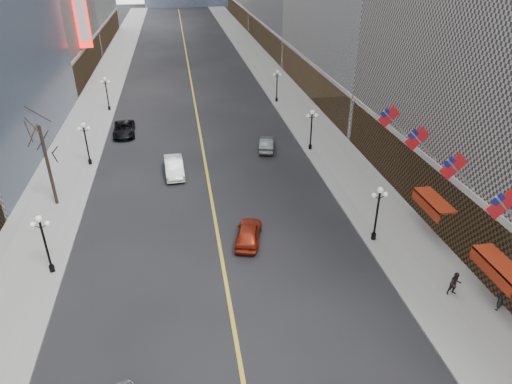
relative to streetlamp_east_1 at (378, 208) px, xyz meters
name	(u,v)px	position (x,y,z in m)	size (l,w,h in m)	color
sidewalk_east	(285,93)	(2.20, 40.00, -2.83)	(6.00, 230.00, 0.15)	gray
sidewalk_west	(97,103)	(-25.80, 40.00, -2.83)	(6.00, 230.00, 0.15)	gray
lane_line	(191,81)	(-11.80, 50.00, -2.89)	(0.25, 200.00, 0.02)	gold
streetlamp_east_1	(378,208)	(0.00, 0.00, 0.00)	(1.26, 0.44, 4.52)	black
streetlamp_east_2	(311,126)	(0.00, 18.00, 0.00)	(1.26, 0.44, 4.52)	black
streetlamp_east_3	(277,83)	(0.00, 36.00, 0.00)	(1.26, 0.44, 4.52)	black
streetlamp_west_1	(44,238)	(-23.60, 0.00, 0.00)	(1.26, 0.44, 4.52)	black
streetlamp_west_2	(86,139)	(-23.60, 18.00, 0.00)	(1.26, 0.44, 4.52)	black
streetlamp_west_3	(106,90)	(-23.60, 36.00, 0.00)	(1.26, 0.44, 4.52)	black
flag_2	(504,207)	(3.51, -8.00, 4.39)	(2.87, 0.12, 2.87)	#B2B2B7
flag_3	(455,169)	(3.51, -3.00, 4.39)	(2.87, 0.12, 2.87)	#B2B2B7
flag_4	(419,140)	(3.51, 2.00, 4.39)	(2.87, 0.12, 2.87)	#B2B2B7
flag_5	(390,118)	(3.51, 7.00, 4.39)	(2.87, 0.12, 2.87)	#B2B2B7
awning_b	(498,266)	(4.30, -8.00, 0.18)	(1.40, 4.00, 0.93)	maroon
awning_c	(432,201)	(4.30, 0.00, 0.18)	(1.40, 4.00, 0.93)	maroon
theatre_marquee	(80,7)	(-27.68, 50.00, 9.10)	(2.00, 0.55, 12.00)	red
tree_west_far	(42,138)	(-25.30, 10.00, 3.34)	(3.60, 3.60, 7.92)	#2D231C
car_nb_mid	(174,167)	(-15.00, 14.36, -2.08)	(1.75, 5.02, 1.65)	white
car_nb_far	(124,129)	(-20.80, 26.32, -2.16)	(2.47, 5.36, 1.49)	black
car_sb_mid	(248,233)	(-9.53, 1.54, -2.13)	(1.81, 4.50, 1.53)	maroon
car_sb_far	(267,144)	(-4.75, 18.97, -2.18)	(1.54, 4.41, 1.45)	#4F5557
ped_ne_corner	(501,299)	(4.60, -8.64, -1.91)	(0.61, 0.45, 1.68)	black
ped_east_walk	(455,284)	(2.62, -6.88, -1.91)	(0.82, 0.45, 1.68)	black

